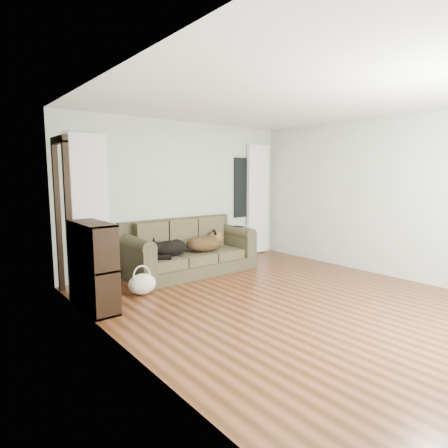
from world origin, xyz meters
TOP-DOWN VIEW (x-y plane):
  - floor at (0.00, 0.00)m, footprint 5.00×5.00m
  - ceiling at (0.00, 0.00)m, footprint 5.00×5.00m
  - wall_back at (0.00, 2.50)m, footprint 4.50×0.04m
  - wall_left at (-2.25, 0.00)m, footprint 0.04×5.00m
  - wall_right at (2.25, 0.00)m, footprint 0.04×5.00m
  - curtain_left at (-1.70, 2.42)m, footprint 0.55×0.08m
  - curtain_right at (1.80, 2.42)m, footprint 0.55×0.08m
  - window_pane at (1.45, 2.47)m, footprint 0.50×0.03m
  - door_casing at (-2.20, 2.05)m, footprint 0.07×0.60m
  - sofa at (-0.19, 1.97)m, footprint 2.21×0.96m
  - dog_black_lab at (-0.66, 1.95)m, footprint 0.68×0.53m
  - dog_shepherd at (0.08, 1.92)m, footprint 0.70×0.53m
  - tv_remote at (0.79, 1.83)m, footprint 0.11×0.20m
  - tote_bag at (-1.37, 1.42)m, footprint 0.47×0.40m
  - bookshelf at (-2.09, 1.26)m, footprint 0.44×0.91m

SIDE VIEW (x-z plane):
  - floor at x=0.00m, z-range 0.00..0.00m
  - tote_bag at x=-1.37m, z-range 0.01..0.31m
  - sofa at x=-0.19m, z-range 0.00..0.90m
  - dog_black_lab at x=-0.66m, z-range 0.35..0.61m
  - dog_shepherd at x=0.08m, z-range 0.35..0.63m
  - bookshelf at x=-2.09m, z-range -0.05..1.05m
  - tv_remote at x=0.79m, z-range 0.72..0.74m
  - door_casing at x=-2.20m, z-range 0.00..2.10m
  - curtain_left at x=-1.70m, z-range 0.02..2.27m
  - curtain_right at x=1.80m, z-range 0.02..2.27m
  - wall_back at x=0.00m, z-range 0.00..2.60m
  - wall_left at x=-2.25m, z-range 0.00..2.60m
  - wall_right at x=2.25m, z-range 0.00..2.60m
  - window_pane at x=1.45m, z-range 0.80..2.00m
  - ceiling at x=0.00m, z-range 2.60..2.60m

